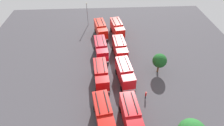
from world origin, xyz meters
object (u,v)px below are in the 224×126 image
fire_truck_2 (101,74)px  fire_truck_6 (125,73)px  fire_truck_1 (101,48)px  fire_truck_4 (117,28)px  firefighter_1 (135,82)px  tree_0 (160,61)px  fire_truck_5 (120,48)px  fire_truck_3 (103,113)px  lamppost (87,12)px  firefighter_0 (146,95)px  fire_truck_7 (131,114)px  fire_truck_0 (101,29)px

fire_truck_2 → fire_truck_6: same height
fire_truck_1 → fire_truck_2: size_ratio=1.01×
fire_truck_2 → fire_truck_4: bearing=160.9°
firefighter_1 → tree_0: 6.97m
fire_truck_5 → tree_0: tree_0 is taller
fire_truck_2 → fire_truck_3: bearing=-3.0°
fire_truck_1 → tree_0: (6.28, 11.95, 0.91)m
fire_truck_5 → fire_truck_3: bearing=-18.7°
firefighter_1 → lamppost: bearing=-113.9°
fire_truck_1 → fire_truck_4: 10.22m
fire_truck_5 → firefighter_0: fire_truck_5 is taller
fire_truck_1 → fire_truck_6: size_ratio=1.00×
fire_truck_2 → fire_truck_3: size_ratio=0.98×
fire_truck_3 → fire_truck_7: bearing=74.3°
lamppost → fire_truck_2: bearing=8.6°
tree_0 → fire_truck_3: bearing=-45.9°
fire_truck_1 → fire_truck_7: bearing=7.5°
fire_truck_1 → fire_truck_5: same height
fire_truck_6 → firefighter_1: bearing=42.7°
fire_truck_1 → fire_truck_4: bearing=147.6°
fire_truck_1 → fire_truck_3: 17.67m
firefighter_1 → firefighter_0: bearing=69.3°
tree_0 → firefighter_1: bearing=-55.2°
fire_truck_2 → firefighter_0: (4.54, 8.06, -1.26)m
fire_truck_3 → tree_0: size_ratio=1.65×
fire_truck_0 → fire_truck_2: bearing=-10.7°
fire_truck_7 → lamppost: bearing=-171.8°
fire_truck_2 → fire_truck_7: (9.44, 4.60, 0.00)m
fire_truck_4 → fire_truck_6: (17.72, 0.15, 0.00)m
fire_truck_0 → fire_truck_2: same height
firefighter_0 → tree_0: bearing=74.7°
fire_truck_5 → lamppost: 17.59m
fire_truck_4 → tree_0: tree_0 is taller
fire_truck_3 → tree_0: 16.39m
fire_truck_3 → fire_truck_4: same height
fire_truck_0 → fire_truck_1: size_ratio=1.01×
fire_truck_4 → fire_truck_6: bearing=-9.1°
fire_truck_7 → tree_0: (-11.87, 7.43, 0.91)m
fire_truck_7 → firefighter_1: fire_truck_7 is taller
fire_truck_2 → tree_0: 12.31m
fire_truck_0 → fire_truck_6: size_ratio=1.01×
firefighter_0 → fire_truck_2: bearing=165.0°
fire_truck_1 → tree_0: size_ratio=1.63×
fire_truck_1 → lamppost: 15.99m
fire_truck_7 → firefighter_0: fire_truck_7 is taller
fire_truck_6 → fire_truck_3: bearing=-33.5°
fire_truck_5 → firefighter_1: bearing=6.7°
fire_truck_7 → firefighter_0: 6.13m
fire_truck_4 → firefighter_0: 22.76m
fire_truck_6 → firefighter_0: size_ratio=4.65×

